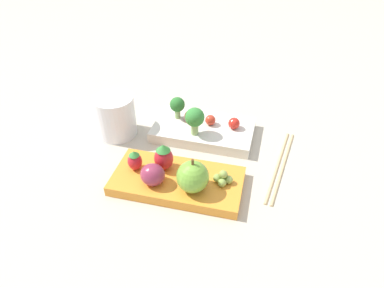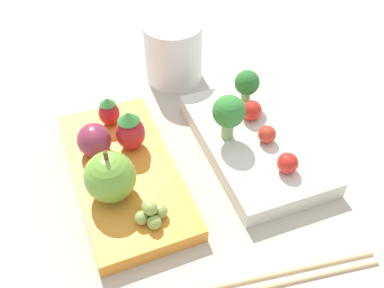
{
  "view_description": "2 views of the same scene",
  "coord_description": "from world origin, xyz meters",
  "views": [
    {
      "loc": [
        0.11,
        -0.48,
        0.42
      ],
      "look_at": [
        -0.01,
        0.0,
        0.03
      ],
      "focal_mm": 32.0,
      "sensor_mm": 36.0,
      "label": 1
    },
    {
      "loc": [
        0.31,
        -0.13,
        0.37
      ],
      "look_at": [
        -0.01,
        0.0,
        0.03
      ],
      "focal_mm": 40.0,
      "sensor_mm": 36.0,
      "label": 2
    }
  ],
  "objects": [
    {
      "name": "bento_box_savoury",
      "position": [
        0.0,
        0.08,
        0.01
      ],
      "size": [
        0.21,
        0.12,
        0.02
      ],
      "color": "silver",
      "rests_on": "ground_plane"
    },
    {
      "name": "plum",
      "position": [
        -0.05,
        -0.1,
        0.04
      ],
      "size": [
        0.04,
        0.04,
        0.04
      ],
      "color": "#892D47",
      "rests_on": "bento_box_fruit"
    },
    {
      "name": "cherry_tomato_2",
      "position": [
        0.01,
        0.09,
        0.03
      ],
      "size": [
        0.02,
        0.02,
        0.02
      ],
      "color": "red",
      "rests_on": "bento_box_savoury"
    },
    {
      "name": "cherry_tomato_0",
      "position": [
        0.06,
        0.08,
        0.03
      ],
      "size": [
        0.02,
        0.02,
        0.02
      ],
      "color": "red",
      "rests_on": "bento_box_savoury"
    },
    {
      "name": "grape_cluster",
      "position": [
        0.06,
        -0.07,
        0.03
      ],
      "size": [
        0.03,
        0.03,
        0.02
      ],
      "color": "#8EA84C",
      "rests_on": "bento_box_fruit"
    },
    {
      "name": "ground_plane",
      "position": [
        0.0,
        0.0,
        0.0
      ],
      "size": [
        4.0,
        4.0,
        0.0
      ],
      "primitive_type": "plane",
      "color": "#BCB29E"
    },
    {
      "name": "broccoli_floret_1",
      "position": [
        -0.01,
        0.05,
        0.06
      ],
      "size": [
        0.04,
        0.04,
        0.06
      ],
      "color": "#93B770",
      "rests_on": "bento_box_savoury"
    },
    {
      "name": "strawberry_0",
      "position": [
        -0.04,
        -0.06,
        0.04
      ],
      "size": [
        0.03,
        0.03,
        0.05
      ],
      "color": "red",
      "rests_on": "bento_box_fruit"
    },
    {
      "name": "bento_box_fruit",
      "position": [
        -0.01,
        -0.08,
        0.01
      ],
      "size": [
        0.22,
        0.11,
        0.02
      ],
      "color": "orange",
      "rests_on": "ground_plane"
    },
    {
      "name": "drinking_cup",
      "position": [
        -0.17,
        0.04,
        0.04
      ],
      "size": [
        0.08,
        0.08,
        0.08
      ],
      "color": "white",
      "rests_on": "ground_plane"
    },
    {
      "name": "broccoli_floret_0",
      "position": [
        -0.06,
        0.1,
        0.05
      ],
      "size": [
        0.03,
        0.03,
        0.05
      ],
      "color": "#93B770",
      "rests_on": "bento_box_savoury"
    },
    {
      "name": "apple",
      "position": [
        0.02,
        -0.1,
        0.04
      ],
      "size": [
        0.05,
        0.05,
        0.06
      ],
      "color": "#70A838",
      "rests_on": "bento_box_fruit"
    },
    {
      "name": "cherry_tomato_1",
      "position": [
        -0.03,
        0.09,
        0.03
      ],
      "size": [
        0.02,
        0.02,
        0.02
      ],
      "color": "red",
      "rests_on": "bento_box_savoury"
    },
    {
      "name": "strawberry_1",
      "position": [
        -0.09,
        -0.07,
        0.04
      ],
      "size": [
        0.03,
        0.03,
        0.04
      ],
      "color": "red",
      "rests_on": "bento_box_fruit"
    },
    {
      "name": "chopsticks_pair",
      "position": [
        0.16,
        0.01,
        0.0
      ],
      "size": [
        0.05,
        0.21,
        0.01
      ],
      "color": "tan",
      "rests_on": "ground_plane"
    }
  ]
}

